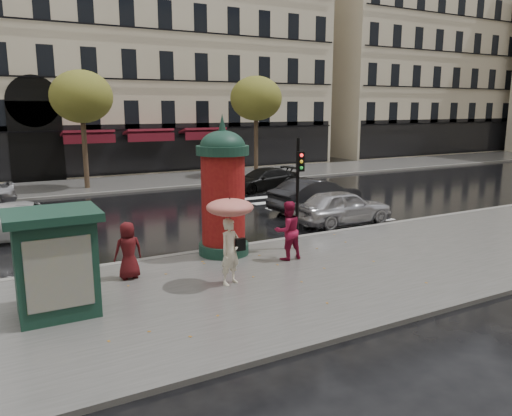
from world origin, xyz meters
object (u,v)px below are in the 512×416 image
woman_umbrella (230,227)px  car_darkgrey (316,195)px  traffic_light (298,183)px  newsstand (55,262)px  car_silver (343,207)px  woman_red (288,230)px  morris_column (223,188)px  man_burgundy (128,250)px  car_black (263,180)px  car_white (29,220)px

woman_umbrella → car_darkgrey: woman_umbrella is taller
traffic_light → newsstand: bearing=-166.8°
car_silver → car_darkgrey: car_darkgrey is taller
woman_red → woman_umbrella: bearing=24.3°
woman_umbrella → morris_column: size_ratio=0.54×
traffic_light → man_burgundy: bearing=-177.9°
traffic_light → newsstand: (-7.51, -1.77, -0.96)m
traffic_light → car_black: traffic_light is taller
car_silver → car_darkgrey: 2.65m
woman_umbrella → car_silver: (7.14, 4.38, -0.94)m
car_silver → car_darkgrey: bearing=-10.5°
traffic_light → woman_red: bearing=-138.2°
woman_red → newsstand: size_ratio=0.76×
car_silver → car_darkgrey: size_ratio=0.92×
newsstand → car_darkgrey: (11.86, 6.82, -0.57)m
woman_red → car_black: (5.97, 11.96, -0.38)m
woman_red → car_white: (-6.52, 6.96, -0.35)m
woman_red → car_silver: 5.74m
man_burgundy → car_white: man_burgundy is taller
woman_umbrella → morris_column: morris_column is taller
woman_umbrella → man_burgundy: bearing=141.9°
newsstand → car_silver: (11.31, 4.23, -0.61)m
woman_red → car_black: woman_red is taller
woman_umbrella → traffic_light: bearing=29.8°
woman_red → car_white: woman_red is taller
woman_red → man_burgundy: bearing=-7.5°
traffic_light → car_darkgrey: size_ratio=0.79×
woman_umbrella → car_black: 15.58m
woman_red → car_darkgrey: size_ratio=0.39×
car_silver → traffic_light: bearing=124.5°
car_white → woman_umbrella: bearing=-147.4°
man_burgundy → car_black: man_burgundy is taller
man_burgundy → car_white: 6.64m
woman_red → morris_column: 2.36m
woman_umbrella → car_darkgrey: 10.42m
woman_umbrella → newsstand: 4.18m
morris_column → newsstand: bearing=-154.9°
woman_umbrella → newsstand: (-4.17, 0.15, -0.33)m
car_silver → car_white: size_ratio=0.88×
car_silver → woman_red: bearing=126.3°
car_darkgrey → car_black: bearing=-13.8°
car_silver → car_white: (-11.22, 3.69, -0.05)m
man_burgundy → car_black: 15.54m
morris_column → traffic_light: 2.41m
woman_red → car_darkgrey: (5.25, 5.86, -0.26)m
morris_column → car_silver: morris_column is taller
man_burgundy → morris_column: size_ratio=0.36×
traffic_light → car_darkgrey: traffic_light is taller
car_silver → man_burgundy: bearing=107.5°
woman_red → man_burgundy: size_ratio=1.15×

